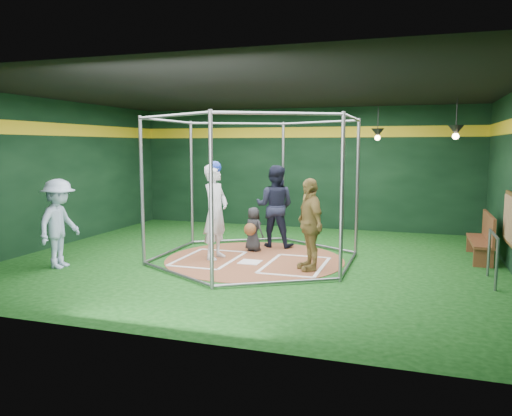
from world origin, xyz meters
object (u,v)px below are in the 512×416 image
(visitor_leopard, at_px, (310,224))
(dugout_bench, at_px, (484,236))
(umpire, at_px, (275,206))
(batter_figure, at_px, (216,211))

(visitor_leopard, relative_size, dugout_bench, 1.06)
(dugout_bench, bearing_deg, visitor_leopard, -148.66)
(visitor_leopard, bearing_deg, umpire, 179.98)
(visitor_leopard, xyz_separation_m, dugout_bench, (3.34, 2.03, -0.40))
(visitor_leopard, height_order, umpire, umpire)
(batter_figure, xyz_separation_m, umpire, (0.85, 1.63, -0.06))
(visitor_leopard, bearing_deg, dugout_bench, 88.58)
(batter_figure, relative_size, umpire, 1.07)
(umpire, bearing_deg, dugout_bench, -179.97)
(umpire, relative_size, dugout_bench, 1.15)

